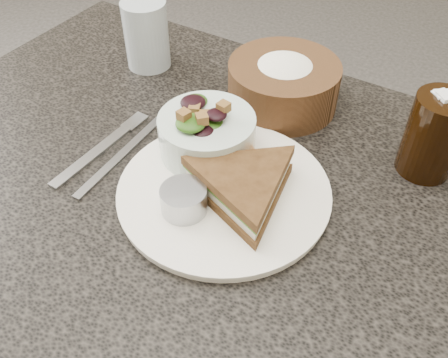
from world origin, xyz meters
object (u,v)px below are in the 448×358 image
at_px(sandwich, 244,187).
at_px(dressing_ramekin, 184,200).
at_px(dinner_plate, 224,192).
at_px(cola_glass, 435,132).
at_px(bread_basket, 284,78).
at_px(water_glass, 146,35).
at_px(dining_table, 211,322).
at_px(salad_bowl, 207,129).

height_order(sandwich, dressing_ramekin, sandwich).
distance_m(dinner_plate, cola_glass, 0.29).
relative_size(sandwich, bread_basket, 0.99).
height_order(dinner_plate, cola_glass, cola_glass).
distance_m(bread_basket, water_glass, 0.26).
distance_m(dining_table, sandwich, 0.42).
bearing_deg(dressing_ramekin, dinner_plate, 68.07).
bearing_deg(dressing_ramekin, dining_table, 99.80).
xyz_separation_m(salad_bowl, cola_glass, (0.27, 0.14, 0.01)).
distance_m(dinner_plate, water_glass, 0.36).
xyz_separation_m(sandwich, salad_bowl, (-0.09, 0.06, 0.02)).
xyz_separation_m(salad_bowl, bread_basket, (0.03, 0.17, -0.00)).
xyz_separation_m(sandwich, dressing_ramekin, (-0.05, -0.05, -0.01)).
relative_size(dressing_ramekin, bread_basket, 0.33).
bearing_deg(salad_bowl, dining_table, -59.37).
distance_m(dining_table, bread_basket, 0.48).
bearing_deg(dining_table, dinner_plate, -15.17).
height_order(sandwich, bread_basket, bread_basket).
bearing_deg(dinner_plate, bread_basket, 97.27).
relative_size(dinner_plate, bread_basket, 1.59).
bearing_deg(water_glass, dinner_plate, -36.11).
height_order(dining_table, dinner_plate, dinner_plate).
relative_size(salad_bowl, cola_glass, 1.04).
relative_size(dining_table, bread_basket, 5.72).
distance_m(dining_table, salad_bowl, 0.43).
height_order(dining_table, sandwich, sandwich).
distance_m(dressing_ramekin, water_glass, 0.37).
bearing_deg(sandwich, salad_bowl, 168.70).
height_order(dining_table, cola_glass, cola_glass).
bearing_deg(sandwich, dinner_plate, -165.35).
bearing_deg(cola_glass, sandwich, -132.52).
relative_size(bread_basket, water_glass, 1.51).
distance_m(dining_table, dressing_ramekin, 0.41).
xyz_separation_m(dinner_plate, water_glass, (-0.29, 0.21, 0.05)).
height_order(sandwich, cola_glass, cola_glass).
relative_size(dining_table, cola_glass, 7.73).
distance_m(salad_bowl, dressing_ramekin, 0.12).
bearing_deg(water_glass, salad_bowl, -34.58).
relative_size(sandwich, water_glass, 1.49).
bearing_deg(dining_table, cola_glass, 36.73).
height_order(cola_glass, water_glass, cola_glass).
bearing_deg(dining_table, dressing_ramekin, -80.20).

